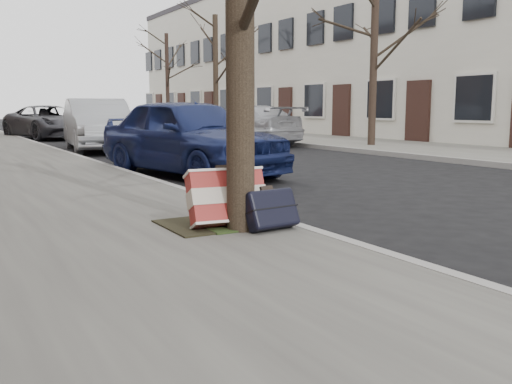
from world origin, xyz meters
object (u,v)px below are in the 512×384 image
suitcase_navy (271,209)px  car_near_front (190,136)px  suitcase_red (227,198)px  car_near_mid (98,125)px

suitcase_navy → car_near_front: bearing=68.6°
suitcase_red → suitcase_navy: (0.29, -0.33, -0.08)m
suitcase_red → car_near_front: size_ratio=0.17×
car_near_front → car_near_mid: 6.74m
car_near_front → suitcase_red: bearing=-120.9°
suitcase_red → car_near_mid: (1.84, 11.61, 0.34)m
suitcase_navy → car_near_front: 5.41m
suitcase_navy → car_near_mid: car_near_mid is taller
suitcase_navy → car_near_mid: bearing=76.8°
suitcase_red → suitcase_navy: size_ratio=1.42×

